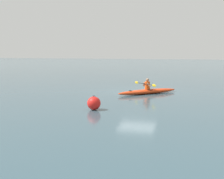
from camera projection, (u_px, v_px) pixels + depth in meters
ground_plane at (137, 92)px, 20.29m from camera, size 160.00×160.00×0.00m
kayak at (148, 92)px, 19.29m from camera, size 3.59×3.57×0.31m
kayaker at (147, 85)px, 19.19m from camera, size 1.69×1.69×0.72m
mooring_buoy_white_far at (94, 103)px, 14.05m from camera, size 0.64×0.64×0.69m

